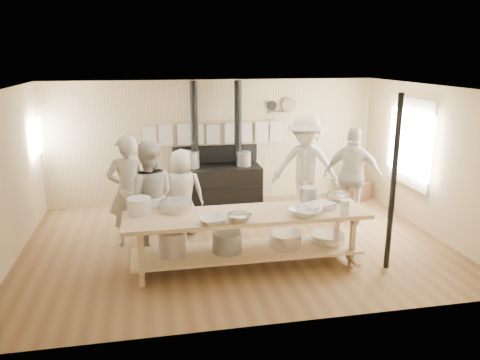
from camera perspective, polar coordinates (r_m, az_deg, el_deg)
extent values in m
plane|color=brown|center=(8.01, -0.51, -7.72)|extent=(7.00, 7.00, 0.00)
plane|color=tan|center=(10.02, -3.16, 4.69)|extent=(7.00, 0.00, 7.00)
plane|color=tan|center=(5.27, 4.48, -5.03)|extent=(7.00, 0.00, 7.00)
plane|color=tan|center=(7.79, -26.75, 0.02)|extent=(0.00, 5.00, 5.00)
plane|color=tan|center=(8.92, 22.19, 2.27)|extent=(0.00, 5.00, 5.00)
plane|color=#C6B893|center=(7.40, -0.55, 11.16)|extent=(7.00, 7.00, 0.00)
cube|color=beige|center=(9.36, 20.18, 4.28)|extent=(0.06, 1.35, 1.65)
plane|color=white|center=(9.34, 19.97, 4.28)|extent=(0.00, 1.50, 1.50)
cube|color=beige|center=(9.33, 19.92, 4.28)|extent=(0.02, 0.03, 1.50)
plane|color=white|center=(9.62, -23.63, 4.82)|extent=(0.00, 0.90, 0.90)
cube|color=black|center=(9.83, -2.76, -0.75)|extent=(1.80, 0.70, 0.85)
cube|color=black|center=(9.94, -2.73, -2.83)|extent=(1.90, 0.75, 0.10)
cube|color=black|center=(9.97, -3.06, 3.17)|extent=(1.80, 0.12, 0.35)
cylinder|color=black|center=(9.55, -5.59, 6.71)|extent=(0.15, 0.15, 1.75)
cylinder|color=black|center=(9.68, -0.25, 6.89)|extent=(0.15, 0.15, 1.75)
cylinder|color=#B2B2B7|center=(9.62, -6.05, 2.49)|extent=(0.36, 0.36, 0.34)
cylinder|color=gray|center=(9.73, 0.45, 2.60)|extent=(0.30, 0.30, 0.30)
cylinder|color=tan|center=(9.85, -3.11, 6.99)|extent=(3.00, 0.04, 0.04)
cube|color=silver|center=(9.79, -10.97, 5.38)|extent=(0.28, 0.01, 0.46)
cube|color=silver|center=(9.80, -8.99, 5.48)|extent=(0.28, 0.01, 0.46)
cube|color=silver|center=(9.82, -7.01, 5.57)|extent=(0.28, 0.01, 0.46)
cube|color=silver|center=(9.85, -5.05, 5.65)|extent=(0.28, 0.01, 0.46)
cube|color=silver|center=(9.89, -3.09, 5.72)|extent=(0.28, 0.01, 0.46)
cube|color=silver|center=(9.94, -1.16, 5.79)|extent=(0.28, 0.01, 0.46)
cube|color=silver|center=(10.00, 0.76, 5.85)|extent=(0.28, 0.01, 0.46)
cube|color=silver|center=(10.07, 2.65, 5.91)|extent=(0.28, 0.01, 0.46)
cube|color=silver|center=(10.16, 4.51, 5.95)|extent=(0.28, 0.01, 0.46)
cube|color=tan|center=(10.14, 4.80, 8.21)|extent=(0.50, 0.14, 0.03)
cylinder|color=black|center=(10.10, 3.96, 9.06)|extent=(0.20, 0.04, 0.20)
cylinder|color=silver|center=(10.20, 5.99, 9.07)|extent=(0.32, 0.03, 0.32)
cube|color=tan|center=(6.89, 0.85, -4.29)|extent=(3.60, 0.90, 0.06)
cube|color=tan|center=(7.10, 0.84, -8.63)|extent=(3.40, 0.80, 0.04)
cube|color=tan|center=(7.12, 0.84, -9.00)|extent=(3.30, 0.06, 0.06)
cube|color=tan|center=(6.63, -12.00, -9.12)|extent=(0.07, 0.07, 0.85)
cube|color=tan|center=(7.18, -11.95, -7.18)|extent=(0.07, 0.07, 0.85)
cube|color=tan|center=(7.24, 13.54, -7.12)|extent=(0.07, 0.07, 0.85)
cube|color=tan|center=(7.74, 11.72, -5.50)|extent=(0.07, 0.07, 0.85)
cylinder|color=#B2B2B7|center=(6.90, -8.22, -7.65)|extent=(0.40, 0.40, 0.38)
cylinder|color=gray|center=(6.99, -1.59, -7.54)|extent=(0.44, 0.44, 0.30)
cylinder|color=silver|center=(7.19, 5.56, -7.27)|extent=(0.48, 0.48, 0.22)
cylinder|color=silver|center=(7.43, 10.78, -7.07)|extent=(0.52, 0.52, 0.14)
cylinder|color=black|center=(7.05, 18.18, -0.53)|extent=(0.08, 0.08, 2.60)
imported|color=beige|center=(7.91, -13.48, -1.30)|extent=(0.77, 0.60, 1.86)
imported|color=beige|center=(7.59, -11.06, -2.06)|extent=(0.91, 0.72, 1.81)
imported|color=beige|center=(8.27, -7.05, -1.48)|extent=(0.77, 0.52, 1.53)
imported|color=beige|center=(8.98, 13.59, 0.52)|extent=(1.15, 0.92, 1.83)
imported|color=beige|center=(9.19, 7.98, 1.68)|extent=(1.48, 1.23, 1.99)
cube|color=brown|center=(10.66, 14.39, -1.22)|extent=(0.49, 0.49, 0.40)
cube|color=brown|center=(10.67, 13.85, 0.93)|extent=(0.36, 0.18, 0.44)
imported|color=white|center=(6.47, -3.36, -4.93)|extent=(0.42, 0.42, 0.09)
imported|color=silver|center=(6.53, -0.08, -4.63)|extent=(0.48, 0.48, 0.11)
imported|color=white|center=(6.84, 7.96, -3.84)|extent=(0.65, 0.65, 0.11)
imported|color=silver|center=(7.62, 11.83, -2.02)|extent=(0.51, 0.51, 0.11)
cube|color=#B2B2B7|center=(7.13, 9.57, -3.17)|extent=(0.53, 0.44, 0.10)
cylinder|color=silver|center=(7.05, -7.88, -3.10)|extent=(0.61, 0.61, 0.15)
cylinder|color=gray|center=(7.43, 8.37, -1.79)|extent=(0.26, 0.26, 0.24)
cylinder|color=white|center=(7.03, -12.19, -3.04)|extent=(0.46, 0.46, 0.22)
cylinder|color=white|center=(6.96, 12.61, -3.27)|extent=(0.18, 0.18, 0.22)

